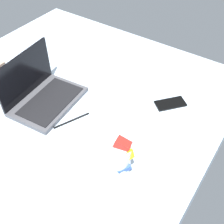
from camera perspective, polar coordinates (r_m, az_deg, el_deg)
name	(u,v)px	position (r cm, az deg, el deg)	size (l,w,h in cm)	color
bed_mattress	(39,138)	(132.07, -14.72, -5.09)	(180.00, 140.00, 18.00)	silver
laptop	(42,94)	(132.63, -14.13, 3.62)	(35.05, 26.06, 23.00)	#4C4C51
snack_cup	(120,157)	(102.64, 1.59, -9.15)	(9.01, 10.23, 14.17)	silver
cell_phone	(170,104)	(132.47, 11.84, 1.70)	(6.80, 14.00, 0.80)	black
charger_cable	(72,121)	(123.36, -8.24, -1.75)	(17.00, 0.60, 0.60)	black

